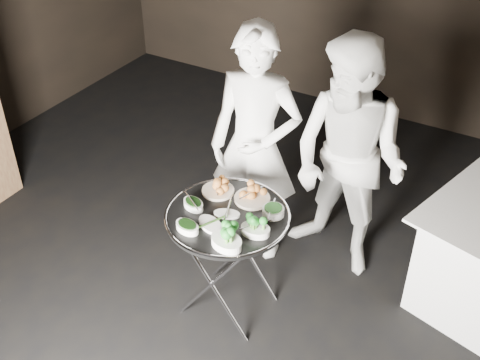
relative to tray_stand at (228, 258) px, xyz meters
The scene contains 15 objects.
floor 0.63m from the tray_stand, 96.02° to the right, with size 6.00×7.00×0.05m, color black.
tray_stand is the anchor object (origin of this frame).
serving_tray 0.34m from the tray_stand, 93.58° to the right, with size 0.76×0.76×0.04m.
potato_plate_a 0.46m from the tray_stand, 135.51° to the left, with size 0.21×0.21×0.07m.
potato_plate_b 0.44m from the tray_stand, 74.69° to the left, with size 0.22×0.22×0.08m.
greens_bowl 0.48m from the tray_stand, 30.42° to the left, with size 0.14×0.14×0.08m.
asparagus_plate_a 0.37m from the tray_stand, 118.43° to the right, with size 0.18×0.14×0.03m.
asparagus_plate_b 0.40m from the tray_stand, 102.77° to the right, with size 0.22×0.18×0.04m.
spinach_bowl_a 0.44m from the tray_stand, 169.59° to the right, with size 0.18×0.15×0.06m.
spinach_bowl_b 0.47m from the tray_stand, 118.61° to the right, with size 0.17×0.13×0.06m.
broccoli_bowl_a 0.45m from the tray_stand, 15.54° to the right, with size 0.19×0.15×0.07m.
broccoli_bowl_b 0.48m from the tray_stand, 60.01° to the right, with size 0.23×0.19×0.08m.
serving_utensils 0.41m from the tray_stand, 76.29° to the left, with size 0.59×0.44×0.01m.
waiter_left 0.78m from the tray_stand, 104.14° to the left, with size 0.63×0.42×1.74m, color white.
waiter_right 1.01m from the tray_stand, 60.80° to the left, with size 0.83×0.65×1.72m, color white.
Camera 1 is at (1.53, -1.96, 3.05)m, focal length 45.00 mm.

